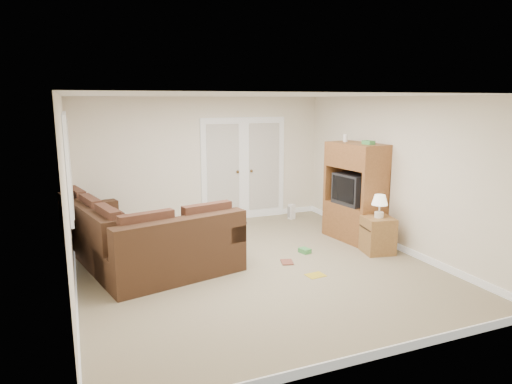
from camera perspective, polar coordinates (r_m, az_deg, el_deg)
name	(u,v)px	position (r m, az deg, el deg)	size (l,w,h in m)	color
floor	(255,266)	(6.89, -0.13, -9.27)	(5.50, 5.50, 0.00)	gray
ceiling	(255,95)	(6.45, -0.14, 11.99)	(5.00, 5.50, 0.02)	white
wall_left	(68,198)	(6.09, -22.49, -0.69)	(0.02, 5.50, 2.50)	white
wall_right	(396,174)	(7.83, 17.09, 2.21)	(0.02, 5.50, 2.50)	white
wall_back	(203,161)	(9.13, -6.64, 3.89)	(5.00, 0.02, 2.50)	white
wall_front	(371,236)	(4.20, 14.13, -5.34)	(5.00, 0.02, 2.50)	white
baseboards	(255,263)	(6.88, -0.13, -8.88)	(5.00, 5.50, 0.10)	white
french_doors	(244,169)	(9.39, -1.55, 2.85)	(1.80, 0.05, 2.13)	white
window_left	(68,163)	(7.03, -22.39, 3.32)	(0.05, 1.92, 1.42)	white
sectional_sofa	(135,242)	(7.08, -14.86, -6.08)	(2.55, 3.05, 0.90)	#412919
coffee_table	(216,241)	(7.35, -5.06, -6.08)	(0.52, 1.04, 0.70)	black
tv_armoire	(355,191)	(8.17, 12.29, 0.07)	(0.71, 1.13, 1.84)	brown
side_cabinet	(378,232)	(7.64, 15.01, -4.86)	(0.53, 0.53, 0.96)	olive
space_heater	(292,212)	(9.52, 4.48, -2.46)	(0.12, 0.10, 0.31)	white
floor_magazine	(316,275)	(6.61, 7.45, -10.28)	(0.26, 0.21, 0.01)	gold
floor_greenbox	(305,251)	(7.50, 6.11, -7.30)	(0.14, 0.18, 0.07)	#45994B
floor_book	(281,262)	(7.04, 3.18, -8.77)	(0.18, 0.24, 0.02)	brown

